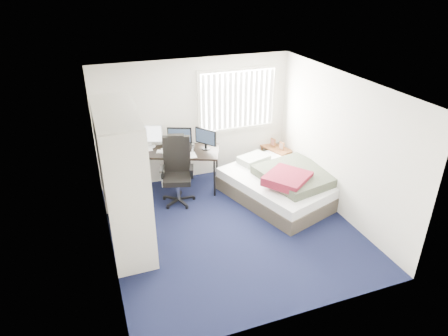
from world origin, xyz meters
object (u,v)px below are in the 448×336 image
at_px(desk, 177,149).
at_px(bed, 282,184).
at_px(office_chair, 178,177).
at_px(nightstand, 276,150).

bearing_deg(desk, bed, -32.47).
height_order(office_chair, nightstand, office_chair).
xyz_separation_m(desk, nightstand, (2.25, 0.08, -0.42)).
bearing_deg(office_chair, bed, -17.56).
distance_m(office_chair, bed, 2.01).
relative_size(desk, office_chair, 1.42).
xyz_separation_m(office_chair, bed, (1.91, -0.60, -0.20)).
height_order(nightstand, bed, bed).
relative_size(desk, bed, 0.74).
bearing_deg(nightstand, bed, -111.47).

